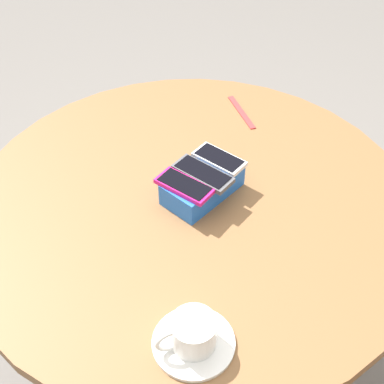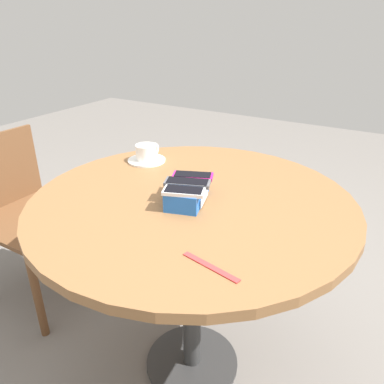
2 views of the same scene
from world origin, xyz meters
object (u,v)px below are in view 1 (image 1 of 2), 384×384
(phone_magenta, at_px, (184,186))
(saucer, at_px, (194,343))
(phone_box, at_px, (202,184))
(coffee_cup, at_px, (192,332))
(phone_white, at_px, (219,159))
(lanyard_strap, at_px, (241,112))
(round_table, at_px, (192,227))
(phone_gray, at_px, (203,174))

(phone_magenta, height_order, saucer, phone_magenta)
(phone_box, height_order, coffee_cup, coffee_cup)
(phone_white, bearing_deg, saucer, 51.34)
(phone_white, distance_m, phone_magenta, 0.12)
(saucer, distance_m, lanyard_strap, 0.74)
(phone_white, height_order, lanyard_strap, phone_white)
(phone_white, xyz_separation_m, saucer, (0.28, 0.35, -0.06))
(round_table, relative_size, lanyard_strap, 6.40)
(phone_box, bearing_deg, lanyard_strap, -140.31)
(phone_box, height_order, phone_white, phone_white)
(phone_box, height_order, lanyard_strap, phone_box)
(coffee_cup, xyz_separation_m, lanyard_strap, (-0.50, -0.56, -0.04))
(phone_box, xyz_separation_m, phone_magenta, (0.06, 0.02, 0.03))
(phone_box, distance_m, phone_magenta, 0.07)
(phone_box, relative_size, lanyard_strap, 1.26)
(phone_white, bearing_deg, coffee_cup, 51.06)
(round_table, relative_size, phone_magenta, 7.39)
(phone_white, height_order, saucer, phone_white)
(phone_magenta, height_order, coffee_cup, same)
(phone_gray, relative_size, coffee_cup, 1.34)
(round_table, xyz_separation_m, phone_white, (-0.09, -0.02, 0.16))
(phone_white, bearing_deg, phone_gray, 22.86)
(phone_box, relative_size, phone_white, 1.53)
(phone_box, xyz_separation_m, lanyard_strap, (-0.27, -0.22, -0.03))
(lanyard_strap, bearing_deg, phone_box, 39.69)
(coffee_cup, height_order, lanyard_strap, coffee_cup)
(phone_gray, height_order, saucer, phone_gray)
(phone_gray, bearing_deg, round_table, -3.42)
(phone_gray, relative_size, saucer, 1.01)
(lanyard_strap, bearing_deg, saucer, 48.50)
(phone_white, bearing_deg, phone_magenta, 17.75)
(phone_magenta, bearing_deg, lanyard_strap, -143.59)
(phone_magenta, bearing_deg, phone_gray, -168.06)
(phone_box, xyz_separation_m, coffee_cup, (0.23, 0.33, 0.01))
(phone_white, xyz_separation_m, phone_magenta, (0.12, 0.04, -0.00))
(saucer, bearing_deg, coffee_cup, -8.36)
(phone_white, bearing_deg, round_table, 15.02)
(phone_box, xyz_separation_m, phone_white, (-0.06, -0.02, 0.04))
(phone_box, distance_m, coffee_cup, 0.40)
(saucer, distance_m, coffee_cup, 0.04)
(round_table, distance_m, phone_white, 0.19)
(phone_box, bearing_deg, phone_magenta, 16.70)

